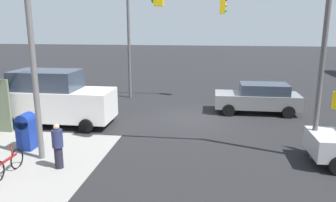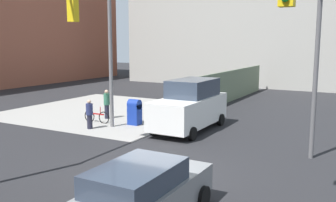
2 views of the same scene
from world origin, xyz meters
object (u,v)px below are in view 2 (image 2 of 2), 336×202
street_lamp_corner (114,39)px  pedestrian_waiting (90,114)px  traffic_signal_se_corner (308,37)px  bicycle_leaning_on_fence (97,117)px  mailbox_blue (135,111)px  pedestrian_crossing (107,104)px  van_white_delivery (190,106)px  hatchback_gray (143,193)px  traffic_signal_nw_corner (5,38)px  smokestack (82,16)px

street_lamp_corner → pedestrian_waiting: (-0.87, 1.05, -3.90)m
traffic_signal_se_corner → bicycle_leaning_on_fence: size_ratio=3.71×
mailbox_blue → pedestrian_crossing: 2.48m
traffic_signal_se_corner → mailbox_blue: 11.06m
mailbox_blue → van_white_delivery: bearing=-82.7°
street_lamp_corner → mailbox_blue: 4.12m
mailbox_blue → hatchback_gray: hatchback_gray is taller
van_white_delivery → pedestrian_waiting: bearing=117.2°
traffic_signal_se_corner → hatchback_gray: bearing=152.8°
van_white_delivery → pedestrian_crossing: 5.62m
mailbox_blue → pedestrian_crossing: bearing=76.0°
hatchback_gray → pedestrian_crossing: 13.63m
street_lamp_corner → van_white_delivery: size_ratio=1.48×
pedestrian_crossing → pedestrian_waiting: bearing=-94.2°
street_lamp_corner → bicycle_leaning_on_fence: (0.53, 1.74, -4.35)m
van_white_delivery → bicycle_leaning_on_fence: 5.57m
van_white_delivery → bicycle_leaning_on_fence: (-1.01, 5.40, -0.93)m
traffic_signal_se_corner → bicycle_leaning_on_fence: 12.95m
hatchback_gray → pedestrian_waiting: 11.14m
traffic_signal_nw_corner → mailbox_blue: traffic_signal_nw_corner is taller
van_white_delivery → pedestrian_crossing: van_white_delivery is taller
traffic_signal_se_corner → van_white_delivery: traffic_signal_se_corner is taller
street_lamp_corner → bicycle_leaning_on_fence: 4.72m
mailbox_blue → pedestrian_waiting: (-2.00, 1.50, 0.04)m
bicycle_leaning_on_fence → pedestrian_waiting: bearing=-153.5°
smokestack → street_lamp_corner: 35.42m
traffic_signal_nw_corner → van_white_delivery: traffic_signal_nw_corner is taller
mailbox_blue → hatchback_gray: (-9.56, -6.68, 0.08)m
smokestack → mailbox_blue: (-24.16, -25.00, -7.47)m
hatchback_gray → smokestack: bearing=43.2°
hatchback_gray → pedestrian_waiting: bearing=47.3°
hatchback_gray → van_white_delivery: bearing=19.2°
traffic_signal_nw_corner → street_lamp_corner: 7.34m
van_white_delivery → traffic_signal_nw_corner: bearing=163.0°
mailbox_blue → van_white_delivery: (0.41, -3.20, 0.52)m
hatchback_gray → pedestrian_waiting: size_ratio=2.88×
smokestack → bicycle_leaning_on_fence: 34.57m
traffic_signal_nw_corner → street_lamp_corner: street_lamp_corner is taller
smokestack → hatchback_gray: smokestack is taller
van_white_delivery → pedestrian_waiting: (-2.41, 4.70, -0.48)m
traffic_signal_se_corner → street_lamp_corner: bearing=73.4°
smokestack → mailbox_blue: smokestack is taller
street_lamp_corner → pedestrian_crossing: (1.73, 1.95, -3.79)m
pedestrian_crossing → pedestrian_waiting: pedestrian_crossing is taller
street_lamp_corner → pedestrian_waiting: street_lamp_corner is taller
van_white_delivery → hatchback_gray: bearing=-160.8°
smokestack → van_white_delivery: 37.52m
smokestack → pedestrian_crossing: smokestack is taller
mailbox_blue → pedestrian_crossing: (0.60, 2.40, 0.14)m
traffic_signal_se_corner → bicycle_leaning_on_fence: bearing=73.4°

